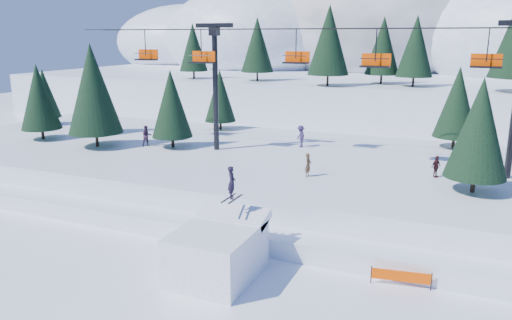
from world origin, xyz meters
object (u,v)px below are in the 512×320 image
at_px(chairlift, 345,71).
at_px(jump_kicker, 218,251).
at_px(banner_far, 400,265).
at_px(banner_near, 401,276).

bearing_deg(chairlift, jump_kicker, -98.43).
bearing_deg(jump_kicker, banner_far, 23.89).
height_order(banner_near, banner_far, same).
bearing_deg(jump_kicker, chairlift, 81.57).
bearing_deg(banner_near, banner_far, 99.32).
height_order(chairlift, banner_near, chairlift).
bearing_deg(chairlift, banner_far, -63.54).
bearing_deg(banner_near, chairlift, 114.98).
xyz_separation_m(jump_kicker, banner_near, (8.64, 2.45, -0.84)).
relative_size(jump_kicker, banner_near, 1.91).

